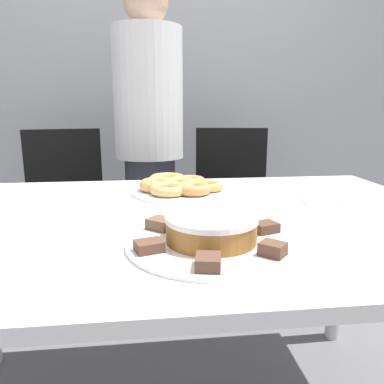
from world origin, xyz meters
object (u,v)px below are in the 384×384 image
frosted_cake (211,228)px  office_chair_left (68,223)px  person_standing (149,144)px  plate_donuts (180,192)px  office_chair_right (231,217)px  plate_cake (211,243)px  napkin (324,202)px

frosted_cake → office_chair_left: bearing=115.3°
person_standing → plate_donuts: size_ratio=4.90×
plate_donuts → frosted_cake: (0.02, -0.50, 0.03)m
office_chair_right → office_chair_left: bearing=-169.7°
plate_cake → plate_donuts: 0.50m
office_chair_left → frosted_cake: size_ratio=4.65×
person_standing → frosted_cake: 1.16m
office_chair_right → frosted_cake: bearing=-94.5°
plate_donuts → napkin: 0.47m
office_chair_left → frosted_cake: office_chair_left is taller
napkin → plate_donuts: bearing=157.0°
office_chair_right → napkin: 0.91m
office_chair_right → plate_donuts: office_chair_right is taller
person_standing → frosted_cake: size_ratio=8.16×
office_chair_right → plate_cake: size_ratio=2.51×
office_chair_left → office_chair_right: size_ratio=1.00×
person_standing → office_chair_left: (-0.43, 0.02, -0.41)m
office_chair_right → plate_donuts: 0.81m
plate_cake → plate_donuts: (-0.02, 0.50, 0.00)m
person_standing → plate_cake: (0.12, -1.15, -0.10)m
plate_cake → napkin: bearing=38.3°
office_chair_left → office_chair_right: (0.86, 0.00, 0.00)m
plate_donuts → napkin: (0.43, -0.18, -0.00)m
office_chair_right → plate_donuts: (-0.33, -0.67, 0.30)m
office_chair_right → napkin: office_chair_right is taller
office_chair_right → frosted_cake: size_ratio=4.65×
office_chair_left → plate_donuts: size_ratio=2.79×
office_chair_left → napkin: office_chair_left is taller
person_standing → plate_cake: bearing=-84.0°
frosted_cake → napkin: size_ratio=1.33×
plate_donuts → office_chair_left: bearing=128.3°
office_chair_left → napkin: size_ratio=6.18×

